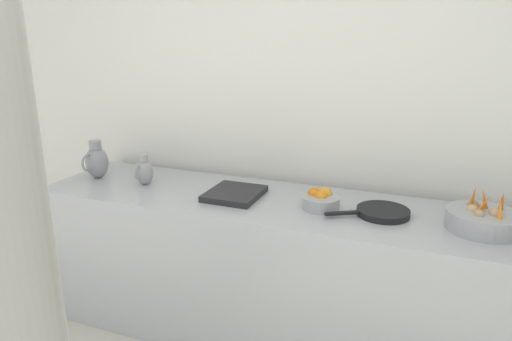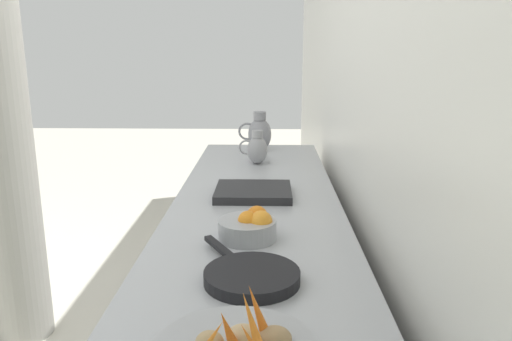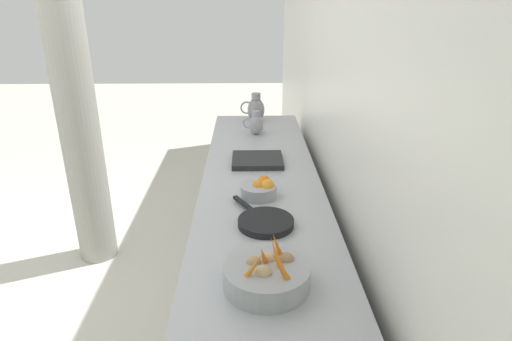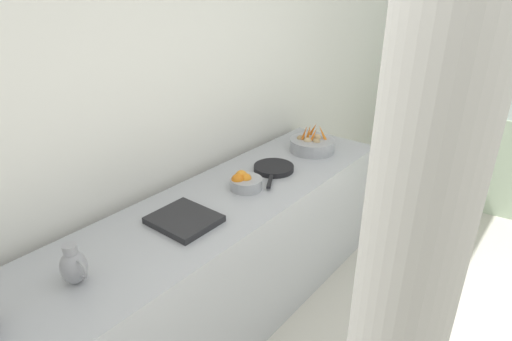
{
  "view_description": "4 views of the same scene",
  "coord_description": "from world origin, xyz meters",
  "px_view_note": "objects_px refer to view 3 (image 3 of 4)",
  "views": [
    {
      "loc": [
        0.81,
        0.79,
        1.79
      ],
      "look_at": [
        -1.33,
        -0.05,
        1.11
      ],
      "focal_mm": 31.38,
      "sensor_mm": 36.0,
      "label": 1
    },
    {
      "loc": [
        -1.53,
        1.9,
        1.54
      ],
      "look_at": [
        -1.48,
        -0.12,
        1.04
      ],
      "focal_mm": 34.69,
      "sensor_mm": 36.0,
      "label": 2
    },
    {
      "loc": [
        -1.4,
        2.45,
        1.95
      ],
      "look_at": [
        -1.45,
        0.05,
        0.96
      ],
      "focal_mm": 30.09,
      "sensor_mm": 36.0,
      "label": 3
    },
    {
      "loc": [
        0.07,
        -1.53,
        2.12
      ],
      "look_at": [
        -1.31,
        0.2,
        1.09
      ],
      "focal_mm": 29.64,
      "sensor_mm": 36.0,
      "label": 4
    }
  ],
  "objects_px": {
    "metal_pitcher_tall": "(256,109)",
    "metal_pitcher_short": "(256,124)",
    "skillet_on_counter": "(265,222)",
    "vegetable_colander": "(267,274)",
    "orange_bowl": "(260,189)",
    "support_column": "(69,65)"
  },
  "relations": [
    {
      "from": "orange_bowl",
      "to": "metal_pitcher_tall",
      "type": "relative_size",
      "value": 0.8
    },
    {
      "from": "orange_bowl",
      "to": "metal_pitcher_short",
      "type": "distance_m",
      "value": 1.15
    },
    {
      "from": "vegetable_colander",
      "to": "support_column",
      "type": "height_order",
      "value": "support_column"
    },
    {
      "from": "vegetable_colander",
      "to": "orange_bowl",
      "type": "height_order",
      "value": "vegetable_colander"
    },
    {
      "from": "metal_pitcher_tall",
      "to": "skillet_on_counter",
      "type": "relative_size",
      "value": 0.6
    },
    {
      "from": "orange_bowl",
      "to": "skillet_on_counter",
      "type": "bearing_deg",
      "value": 92.61
    },
    {
      "from": "vegetable_colander",
      "to": "skillet_on_counter",
      "type": "xyz_separation_m",
      "value": [
        -0.01,
        -0.47,
        -0.03
      ]
    },
    {
      "from": "orange_bowl",
      "to": "support_column",
      "type": "xyz_separation_m",
      "value": [
        1.27,
        -0.8,
        0.56
      ]
    },
    {
      "from": "orange_bowl",
      "to": "metal_pitcher_short",
      "type": "xyz_separation_m",
      "value": [
        0.0,
        -1.15,
        0.04
      ]
    },
    {
      "from": "vegetable_colander",
      "to": "skillet_on_counter",
      "type": "relative_size",
      "value": 0.81
    },
    {
      "from": "support_column",
      "to": "vegetable_colander",
      "type": "bearing_deg",
      "value": 128.58
    },
    {
      "from": "vegetable_colander",
      "to": "metal_pitcher_tall",
      "type": "height_order",
      "value": "metal_pitcher_tall"
    },
    {
      "from": "vegetable_colander",
      "to": "skillet_on_counter",
      "type": "height_order",
      "value": "vegetable_colander"
    },
    {
      "from": "metal_pitcher_tall",
      "to": "metal_pitcher_short",
      "type": "height_order",
      "value": "metal_pitcher_tall"
    },
    {
      "from": "vegetable_colander",
      "to": "metal_pitcher_tall",
      "type": "distance_m",
      "value": 2.33
    },
    {
      "from": "metal_pitcher_short",
      "to": "support_column",
      "type": "bearing_deg",
      "value": 15.39
    },
    {
      "from": "vegetable_colander",
      "to": "support_column",
      "type": "distance_m",
      "value": 2.12
    },
    {
      "from": "metal_pitcher_tall",
      "to": "skillet_on_counter",
      "type": "height_order",
      "value": "metal_pitcher_tall"
    },
    {
      "from": "vegetable_colander",
      "to": "orange_bowl",
      "type": "bearing_deg",
      "value": -89.91
    },
    {
      "from": "orange_bowl",
      "to": "metal_pitcher_short",
      "type": "height_order",
      "value": "metal_pitcher_short"
    },
    {
      "from": "vegetable_colander",
      "to": "orange_bowl",
      "type": "distance_m",
      "value": 0.8
    },
    {
      "from": "metal_pitcher_tall",
      "to": "orange_bowl",
      "type": "bearing_deg",
      "value": 89.82
    }
  ]
}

